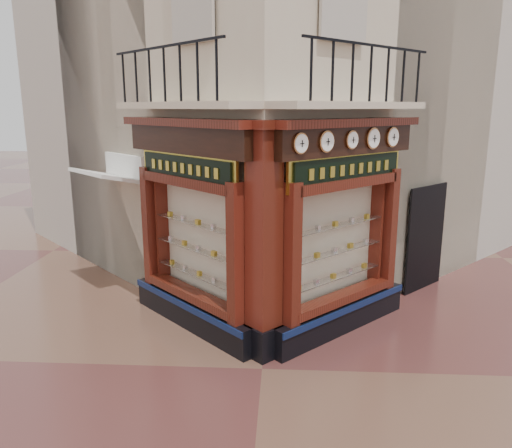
# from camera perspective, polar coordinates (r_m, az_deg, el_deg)

# --- Properties ---
(ground) EXTENTS (80.00, 80.00, 0.00)m
(ground) POSITION_cam_1_polar(r_m,az_deg,el_deg) (8.48, 0.70, -16.22)
(ground) COLOR #542B27
(ground) RESTS_ON ground
(main_building) EXTENTS (11.31, 11.31, 12.00)m
(main_building) POSITION_cam_1_polar(r_m,az_deg,el_deg) (13.66, 2.03, 20.91)
(main_building) COLOR beige
(main_building) RESTS_ON ground
(neighbour_left) EXTENTS (11.31, 11.31, 11.00)m
(neighbour_left) POSITION_cam_1_polar(r_m,az_deg,el_deg) (16.31, -6.94, 17.80)
(neighbour_left) COLOR #BBB0A3
(neighbour_left) RESTS_ON ground
(neighbour_right) EXTENTS (11.31, 11.31, 11.00)m
(neighbour_right) POSITION_cam_1_polar(r_m,az_deg,el_deg) (16.21, 11.45, 17.68)
(neighbour_right) COLOR #BBB0A3
(neighbour_right) RESTS_ON ground
(shopfront_left) EXTENTS (2.86, 2.86, 3.98)m
(shopfront_left) POSITION_cam_1_polar(r_m,az_deg,el_deg) (9.37, -7.45, -0.42)
(shopfront_left) COLOR black
(shopfront_left) RESTS_ON ground
(shopfront_right) EXTENTS (2.86, 2.86, 3.98)m
(shopfront_right) POSITION_cam_1_polar(r_m,az_deg,el_deg) (9.28, 9.89, -0.65)
(shopfront_right) COLOR black
(shopfront_right) RESTS_ON ground
(corner_pilaster) EXTENTS (0.85, 0.85, 3.98)m
(corner_pilaster) POSITION_cam_1_polar(r_m,az_deg,el_deg) (8.19, 0.89, -2.52)
(corner_pilaster) COLOR black
(corner_pilaster) RESTS_ON ground
(balcony) EXTENTS (5.94, 2.97, 1.03)m
(balcony) POSITION_cam_1_polar(r_m,az_deg,el_deg) (8.87, 1.23, 13.52)
(balcony) COLOR beige
(balcony) RESTS_ON ground
(clock_a) EXTENTS (0.27, 0.27, 0.33)m
(clock_a) POSITION_cam_1_polar(r_m,az_deg,el_deg) (7.87, 5.11, 9.16)
(clock_a) COLOR #B06D3A
(clock_a) RESTS_ON ground
(clock_b) EXTENTS (0.29, 0.29, 0.36)m
(clock_b) POSITION_cam_1_polar(r_m,az_deg,el_deg) (8.32, 8.06, 9.31)
(clock_b) COLOR #B06D3A
(clock_b) RESTS_ON ground
(clock_c) EXTENTS (0.26, 0.26, 0.32)m
(clock_c) POSITION_cam_1_polar(r_m,az_deg,el_deg) (8.84, 10.90, 9.42)
(clock_c) COLOR #B06D3A
(clock_c) RESTS_ON ground
(clock_d) EXTENTS (0.31, 0.31, 0.39)m
(clock_d) POSITION_cam_1_polar(r_m,az_deg,el_deg) (9.33, 13.23, 9.50)
(clock_d) COLOR #B06D3A
(clock_d) RESTS_ON ground
(clock_e) EXTENTS (0.30, 0.30, 0.38)m
(clock_e) POSITION_cam_1_polar(r_m,az_deg,el_deg) (9.84, 15.33, 9.56)
(clock_e) COLOR #B06D3A
(clock_e) RESTS_ON ground
(awning) EXTENTS (1.94, 1.94, 0.32)m
(awning) POSITION_cam_1_polar(r_m,az_deg,el_deg) (12.24, -15.92, -7.23)
(awning) COLOR white
(awning) RESTS_ON ground
(signboard_left) EXTENTS (2.09, 2.09, 0.56)m
(signboard_left) POSITION_cam_1_polar(r_m,az_deg,el_deg) (9.13, -8.06, 6.37)
(signboard_left) COLOR gold
(signboard_left) RESTS_ON ground
(signboard_right) EXTENTS (2.20, 2.20, 0.59)m
(signboard_right) POSITION_cam_1_polar(r_m,az_deg,el_deg) (9.03, 10.56, 6.19)
(signboard_right) COLOR gold
(signboard_right) RESTS_ON ground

